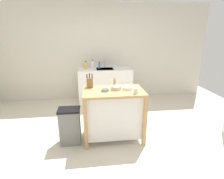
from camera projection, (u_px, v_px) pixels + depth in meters
ground_plane at (113, 141)px, 3.21m from camera, size 6.94×6.94×0.00m
wall_back at (102, 52)px, 5.02m from camera, size 5.94×0.10×2.60m
kitchen_island at (113, 112)px, 3.16m from camera, size 1.02×0.63×0.91m
knife_block at (90, 82)px, 3.17m from camera, size 0.11×0.09×0.25m
bowl_stoneware_deep at (127, 88)px, 3.08m from camera, size 0.17×0.17×0.05m
bowl_ceramic_wide at (116, 88)px, 3.07m from camera, size 0.17×0.17×0.06m
bowl_ceramic_small at (105, 90)px, 2.99m from camera, size 0.12×0.12×0.05m
drinking_cup at (136, 91)px, 2.87m from camera, size 0.07×0.07×0.09m
pepper_grinder at (115, 83)px, 3.20m from camera, size 0.04×0.04×0.17m
trash_bin at (70, 126)px, 3.08m from camera, size 0.36×0.28×0.63m
sink_counter at (105, 85)px, 4.95m from camera, size 1.41×0.60×0.91m
sink_faucet at (104, 64)px, 4.92m from camera, size 0.02×0.02×0.22m
bottle_spray_cleaner at (99, 66)px, 4.77m from camera, size 0.05×0.05×0.18m
bottle_dish_soap at (86, 65)px, 4.76m from camera, size 0.07×0.07×0.21m
bottle_hand_soap at (93, 65)px, 4.75m from camera, size 0.06×0.06×0.24m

